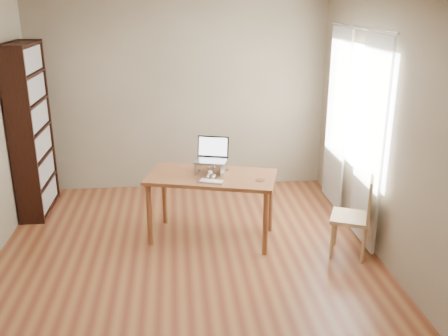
# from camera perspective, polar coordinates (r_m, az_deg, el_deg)

# --- Properties ---
(room) EXTENTS (4.04, 4.54, 2.64)m
(room) POSITION_cam_1_polar(r_m,az_deg,el_deg) (4.74, -4.16, 3.14)
(room) COLOR brown
(room) RESTS_ON ground
(bookshelf) EXTENTS (0.30, 0.90, 2.10)m
(bookshelf) POSITION_cam_1_polar(r_m,az_deg,el_deg) (6.53, -21.17, 4.04)
(bookshelf) COLOR black
(bookshelf) RESTS_ON ground
(curtains) EXTENTS (0.03, 1.90, 2.25)m
(curtains) POSITION_cam_1_polar(r_m,az_deg,el_deg) (5.88, 14.40, 4.41)
(curtains) COLOR white
(curtains) RESTS_ON ground
(desk) EXTENTS (1.52, 1.04, 0.75)m
(desk) POSITION_cam_1_polar(r_m,az_deg,el_deg) (5.47, -1.45, -1.81)
(desk) COLOR brown
(desk) RESTS_ON ground
(laptop_stand) EXTENTS (0.32, 0.25, 0.13)m
(laptop_stand) POSITION_cam_1_polar(r_m,az_deg,el_deg) (5.48, -1.53, 0.27)
(laptop_stand) COLOR silver
(laptop_stand) RESTS_ON desk
(laptop) EXTENTS (0.40, 0.38, 0.25)m
(laptop) POSITION_cam_1_polar(r_m,az_deg,el_deg) (5.50, -1.58, 1.57)
(laptop) COLOR silver
(laptop) RESTS_ON laptop_stand
(keyboard) EXTENTS (0.28, 0.19, 0.02)m
(keyboard) POSITION_cam_1_polar(r_m,az_deg,el_deg) (5.22, -1.46, -1.55)
(keyboard) COLOR silver
(keyboard) RESTS_ON desk
(coaster) EXTENTS (0.10, 0.10, 0.01)m
(coaster) POSITION_cam_1_polar(r_m,az_deg,el_deg) (5.29, 4.16, -1.40)
(coaster) COLOR #55331D
(coaster) RESTS_ON desk
(cat) EXTENTS (0.24, 0.48, 0.15)m
(cat) POSITION_cam_1_polar(r_m,az_deg,el_deg) (5.52, -1.27, 0.20)
(cat) COLOR #453F36
(cat) RESTS_ON desk
(chair) EXTENTS (0.52, 0.51, 0.88)m
(chair) POSITION_cam_1_polar(r_m,az_deg,el_deg) (5.37, 14.99, -4.94)
(chair) COLOR tan
(chair) RESTS_ON ground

